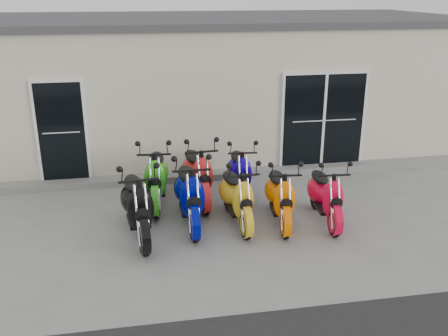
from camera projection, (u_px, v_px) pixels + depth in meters
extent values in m
plane|color=gray|center=(230.00, 216.00, 9.43)|extent=(80.00, 80.00, 0.00)
cube|color=beige|center=(195.00, 83.00, 13.70)|extent=(14.00, 6.00, 3.20)
cube|color=#3F3F42|center=(193.00, 19.00, 13.12)|extent=(14.20, 6.20, 0.16)
cube|color=gray|center=(213.00, 175.00, 11.27)|extent=(14.00, 0.40, 0.15)
cube|color=black|center=(61.00, 129.00, 10.48)|extent=(1.07, 0.08, 2.22)
cube|color=black|center=(323.00, 117.00, 11.44)|extent=(2.02, 0.08, 2.22)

